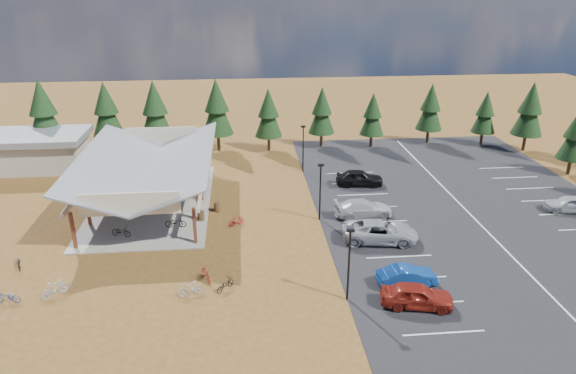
{
  "coord_description": "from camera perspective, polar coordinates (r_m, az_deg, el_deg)",
  "views": [
    {
      "loc": [
        -1.51,
        -37.82,
        19.52
      ],
      "look_at": [
        2.51,
        4.74,
        2.04
      ],
      "focal_mm": 32.0,
      "sensor_mm": 36.0,
      "label": 1
    }
  ],
  "objects": [
    {
      "name": "pine_3",
      "position": [
        61.8,
        -7.92,
        8.76
      ],
      "size": [
        3.75,
        3.75,
        8.73
      ],
      "color": "#382314",
      "rests_on": "ground"
    },
    {
      "name": "pine_4",
      "position": [
        61.39,
        -2.19,
        8.19
      ],
      "size": [
        3.26,
        3.26,
        7.6
      ],
      "color": "#382314",
      "rests_on": "ground"
    },
    {
      "name": "asphalt_lot",
      "position": [
        49.47,
        18.99,
        -2.27
      ],
      "size": [
        27.0,
        44.0,
        0.04
      ],
      "primitive_type": "cube",
      "color": "black",
      "rests_on": "ground"
    },
    {
      "name": "bike_15",
      "position": [
        43.7,
        -5.76,
        -3.77
      ],
      "size": [
        1.48,
        1.12,
        0.89
      ],
      "primitive_type": "imported",
      "rotation": [
        0.0,
        0.0,
        2.12
      ],
      "color": "maroon",
      "rests_on": "ground"
    },
    {
      "name": "bike_9",
      "position": [
        37.65,
        -24.48,
        -10.25
      ],
      "size": [
        1.76,
        1.59,
        1.11
      ],
      "primitive_type": "imported",
      "rotation": [
        0.0,
        0.0,
        2.27
      ],
      "color": "#9D9FA5",
      "rests_on": "ground"
    },
    {
      "name": "bike_8",
      "position": [
        42.27,
        -27.73,
        -7.43
      ],
      "size": [
        1.14,
        1.69,
        0.84
      ],
      "primitive_type": "imported",
      "rotation": [
        0.0,
        0.0,
        0.4
      ],
      "color": "black",
      "rests_on": "ground"
    },
    {
      "name": "pine_12",
      "position": [
        61.34,
        29.37,
        5.13
      ],
      "size": [
        3.13,
        3.13,
        7.28
      ],
      "color": "#382314",
      "rests_on": "ground"
    },
    {
      "name": "car_1",
      "position": [
        36.31,
        13.09,
        -9.61
      ],
      "size": [
        4.18,
        1.69,
        1.35
      ],
      "primitive_type": "imported",
      "rotation": [
        0.0,
        0.0,
        1.64
      ],
      "color": "#124093",
      "rests_on": "asphalt_lot"
    },
    {
      "name": "bike_11",
      "position": [
        36.38,
        -9.09,
        -9.49
      ],
      "size": [
        1.13,
        1.92,
        1.11
      ],
      "primitive_type": "imported",
      "rotation": [
        0.0,
        0.0,
        0.35
      ],
      "color": "maroon",
      "rests_on": "ground"
    },
    {
      "name": "pine_13",
      "position": [
        67.63,
        25.31,
        7.82
      ],
      "size": [
        3.59,
        3.59,
        8.37
      ],
      "color": "#382314",
      "rests_on": "ground"
    },
    {
      "name": "outbuilding",
      "position": [
        62.67,
        -26.23,
        3.7
      ],
      "size": [
        11.0,
        7.0,
        3.9
      ],
      "color": "#ADA593",
      "rests_on": "ground"
    },
    {
      "name": "bike_1",
      "position": [
        49.02,
        -15.86,
        -1.39
      ],
      "size": [
        1.66,
        0.73,
        0.96
      ],
      "primitive_type": "imported",
      "rotation": [
        0.0,
        0.0,
        1.39
      ],
      "color": "gray",
      "rests_on": "concrete_pad"
    },
    {
      "name": "bike_4",
      "position": [
        43.99,
        -12.38,
        -3.85
      ],
      "size": [
        1.8,
        0.73,
        0.93
      ],
      "primitive_type": "imported",
      "rotation": [
        0.0,
        0.0,
        1.51
      ],
      "color": "black",
      "rests_on": "concrete_pad"
    },
    {
      "name": "pine_6",
      "position": [
        63.6,
        9.38,
        7.99
      ],
      "size": [
        2.94,
        2.94,
        6.86
      ],
      "color": "#382314",
      "rests_on": "ground"
    },
    {
      "name": "lamp_post_2",
      "position": [
        54.78,
        1.69,
        4.65
      ],
      "size": [
        0.5,
        0.25,
        5.14
      ],
      "color": "black",
      "rests_on": "ground"
    },
    {
      "name": "car_4",
      "position": [
        52.18,
        7.94,
        1.04
      ],
      "size": [
        4.89,
        2.45,
        1.6
      ],
      "primitive_type": "imported",
      "rotation": [
        0.0,
        0.0,
        1.45
      ],
      "color": "black",
      "rests_on": "asphalt_lot"
    },
    {
      "name": "car_8",
      "position": [
        52.36,
        28.82,
        -1.64
      ],
      "size": [
        4.57,
        2.52,
        1.47
      ],
      "primitive_type": "imported",
      "rotation": [
        0.0,
        0.0,
        -1.76
      ],
      "color": "#ADB1B6",
      "rests_on": "asphalt_lot"
    },
    {
      "name": "car_2",
      "position": [
        41.46,
        10.2,
        -4.87
      ],
      "size": [
        6.33,
        3.57,
        1.67
      ],
      "primitive_type": "imported",
      "rotation": [
        0.0,
        0.0,
        1.43
      ],
      "color": "#9C9DA3",
      "rests_on": "asphalt_lot"
    },
    {
      "name": "bike_10",
      "position": [
        38.33,
        -28.72,
        -10.68
      ],
      "size": [
        1.74,
        0.76,
        0.89
      ],
      "primitive_type": "imported",
      "rotation": [
        0.0,
        0.0,
        4.61
      ],
      "color": "navy",
      "rests_on": "ground"
    },
    {
      "name": "bike_0",
      "position": [
        43.65,
        -18.05,
        -4.73
      ],
      "size": [
        1.76,
        1.09,
        0.87
      ],
      "primitive_type": "imported",
      "rotation": [
        0.0,
        0.0,
        1.24
      ],
      "color": "black",
      "rests_on": "concrete_pad"
    },
    {
      "name": "bike_6",
      "position": [
        49.41,
        -12.71,
        -0.9
      ],
      "size": [
        1.84,
        0.87,
        0.93
      ],
      "primitive_type": "imported",
      "rotation": [
        0.0,
        0.0,
        1.42
      ],
      "color": "navy",
      "rests_on": "concrete_pad"
    },
    {
      "name": "car_3",
      "position": [
        45.48,
        8.36,
        -2.34
      ],
      "size": [
        5.23,
        2.39,
        1.48
      ],
      "primitive_type": "imported",
      "rotation": [
        0.0,
        0.0,
        1.63
      ],
      "color": "#B1B1B1",
      "rests_on": "asphalt_lot"
    },
    {
      "name": "bike_5",
      "position": [
        48.39,
        -13.2,
        -1.38
      ],
      "size": [
        1.77,
        1.01,
        1.03
      ],
      "primitive_type": "imported",
      "rotation": [
        0.0,
        0.0,
        1.24
      ],
      "color": "#9A9DA3",
      "rests_on": "concrete_pad"
    },
    {
      "name": "lamp_post_0",
      "position": [
        33.01,
        6.79,
        -8.01
      ],
      "size": [
        0.5,
        0.25,
        5.14
      ],
      "color": "black",
      "rests_on": "ground"
    },
    {
      "name": "bike_13",
      "position": [
        35.03,
        -10.75,
        -11.05
      ],
      "size": [
        1.8,
        1.04,
        1.04
      ],
      "primitive_type": "imported",
      "rotation": [
        0.0,
        0.0,
        5.05
      ],
      "color": "#919599",
      "rests_on": "ground"
    },
    {
      "name": "bike_12",
      "position": [
        35.32,
        -7.0,
        -10.7
      ],
      "size": [
        1.46,
        1.54,
        0.83
      ],
      "primitive_type": "imported",
      "rotation": [
        0.0,
        0.0,
        2.42
      ],
      "color": "black",
      "rests_on": "ground"
    },
    {
      "name": "pine_8",
      "position": [
        68.17,
        21.06,
        7.73
      ],
      "size": [
        2.92,
        2.92,
        6.8
      ],
      "color": "#382314",
      "rests_on": "ground"
    },
    {
      "name": "concrete_pad",
      "position": [
        49.6,
        -14.8,
        -1.66
      ],
      "size": [
        10.6,
        18.6,
        0.1
      ],
      "primitive_type": "cube",
      "color": "gray",
      "rests_on": "ground"
    },
    {
      "name": "car_0",
      "position": [
        34.27,
        14.13,
        -11.61
      ],
      "size": [
        4.84,
        2.72,
        1.55
      ],
      "primitive_type": "imported",
      "rotation": [
        0.0,
        0.0,
        1.37
      ],
      "color": "maroon",
      "rests_on": "asphalt_lot"
    },
    {
      "name": "pine_7",
      "position": [
        66.68,
        15.56,
        8.55
      ],
      "size": [
        3.27,
        3.27,
        7.62
      ],
      "color": "#382314",
      "rests_on": "ground"
    },
    {
      "name": "pine_1",
      "position": [
        64.4,
        -19.56,
        8.12
      ],
      "size": [
        3.65,
        3.65,
        8.51
      ],
      "color": "#382314",
      "rests_on": "ground"
    },
    {
      "name": "trash_bin_0",
      "position": [
        44.89,
        -9.64,
        -3.24
      ],
      "size": [
        0.6,
        0.6,
        0.9
      ],
      "primitive_type": "cylinder",
      "color": "#50351C",
      "rests_on": "ground"
    },
    {
      "name": "trash_bin_1",
      "position": [
        46.52,
        -7.88,
        -2.19
      ],
      "size": [
        0.6,
        0.6,
        0.9
      ],
      "primitive_type": "cylinder",
      "color": "#50351C",
      "rests_on": "ground"
    },
    {
      "name": "pine_2",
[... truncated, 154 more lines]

